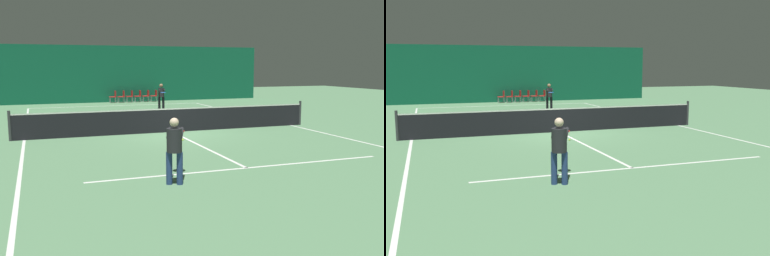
% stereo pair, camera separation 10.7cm
% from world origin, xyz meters
% --- Properties ---
extents(ground_plane, '(60.00, 60.00, 0.00)m').
position_xyz_m(ground_plane, '(0.00, 0.00, 0.00)').
color(ground_plane, '#56845B').
extents(backdrop_curtain, '(23.00, 0.12, 4.01)m').
position_xyz_m(backdrop_curtain, '(0.00, 14.70, 2.00)').
color(backdrop_curtain, '#0F5138').
rests_on(backdrop_curtain, ground).
extents(court_line_baseline_far, '(11.00, 0.10, 0.00)m').
position_xyz_m(court_line_baseline_far, '(0.00, 11.90, 0.00)').
color(court_line_baseline_far, white).
rests_on(court_line_baseline_far, ground).
extents(court_line_service_far, '(8.25, 0.10, 0.00)m').
position_xyz_m(court_line_service_far, '(0.00, 6.40, 0.00)').
color(court_line_service_far, white).
rests_on(court_line_service_far, ground).
extents(court_line_service_near, '(8.25, 0.10, 0.00)m').
position_xyz_m(court_line_service_near, '(0.00, -6.40, 0.00)').
color(court_line_service_near, white).
rests_on(court_line_service_near, ground).
extents(court_line_sideline_left, '(0.10, 23.80, 0.00)m').
position_xyz_m(court_line_sideline_left, '(-5.50, 0.00, 0.00)').
color(court_line_sideline_left, white).
rests_on(court_line_sideline_left, ground).
extents(court_line_sideline_right, '(0.10, 23.80, 0.00)m').
position_xyz_m(court_line_sideline_right, '(5.50, 0.00, 0.00)').
color(court_line_sideline_right, white).
rests_on(court_line_sideline_right, ground).
extents(court_line_centre, '(0.10, 12.80, 0.00)m').
position_xyz_m(court_line_centre, '(0.00, 0.00, 0.00)').
color(court_line_centre, white).
rests_on(court_line_centre, ground).
extents(tennis_net, '(12.00, 0.10, 1.07)m').
position_xyz_m(tennis_net, '(0.00, 0.00, 0.51)').
color(tennis_net, black).
rests_on(tennis_net, ground).
extents(player_near, '(0.81, 1.31, 1.50)m').
position_xyz_m(player_near, '(-2.20, -7.17, 0.88)').
color(player_near, navy).
rests_on(player_near, ground).
extents(player_far, '(0.55, 1.33, 1.54)m').
position_xyz_m(player_far, '(1.96, 8.34, 0.90)').
color(player_far, black).
rests_on(player_far, ground).
extents(courtside_chair_0, '(0.44, 0.44, 0.84)m').
position_xyz_m(courtside_chair_0, '(0.14, 14.15, 0.49)').
color(courtside_chair_0, '#99999E').
rests_on(courtside_chair_0, ground).
extents(courtside_chair_1, '(0.44, 0.44, 0.84)m').
position_xyz_m(courtside_chair_1, '(0.73, 14.15, 0.49)').
color(courtside_chair_1, '#99999E').
rests_on(courtside_chair_1, ground).
extents(courtside_chair_2, '(0.44, 0.44, 0.84)m').
position_xyz_m(courtside_chair_2, '(1.33, 14.15, 0.49)').
color(courtside_chair_2, '#99999E').
rests_on(courtside_chair_2, ground).
extents(courtside_chair_3, '(0.44, 0.44, 0.84)m').
position_xyz_m(courtside_chair_3, '(1.92, 14.15, 0.49)').
color(courtside_chair_3, '#99999E').
rests_on(courtside_chair_3, ground).
extents(courtside_chair_4, '(0.44, 0.44, 0.84)m').
position_xyz_m(courtside_chair_4, '(2.52, 14.15, 0.49)').
color(courtside_chair_4, '#99999E').
rests_on(courtside_chair_4, ground).
extents(courtside_chair_5, '(0.44, 0.44, 0.84)m').
position_xyz_m(courtside_chair_5, '(3.12, 14.15, 0.49)').
color(courtside_chair_5, '#99999E').
rests_on(courtside_chair_5, ground).
extents(tennis_ball, '(0.07, 0.07, 0.07)m').
position_xyz_m(tennis_ball, '(-0.24, -2.00, 0.03)').
color(tennis_ball, '#D1DB33').
rests_on(tennis_ball, ground).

